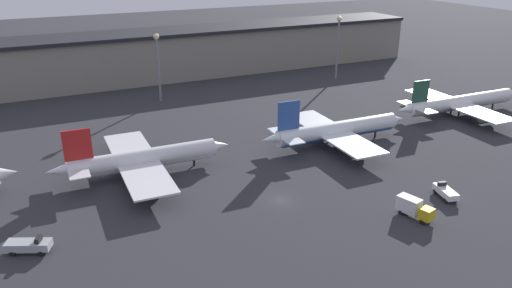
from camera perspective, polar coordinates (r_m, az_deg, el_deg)
ground at (r=96.62m, az=2.79°, el=-6.41°), size 600.00×600.00×0.00m
terminal_building at (r=185.54m, az=-12.65°, el=9.78°), size 217.38×21.02×17.20m
airplane_1 at (r=108.08m, az=-12.86°, el=-1.73°), size 38.77×35.73×12.04m
airplane_2 at (r=123.43m, az=9.15°, el=1.55°), size 40.64×33.44×12.56m
airplane_3 at (r=155.81m, az=22.26°, el=4.39°), size 44.90×35.55×11.51m
service_vehicle_0 at (r=103.57m, az=20.83°, el=-5.11°), size 3.74×6.42×2.68m
service_vehicle_2 at (r=94.30m, az=17.57°, el=-6.92°), size 3.90×7.12×3.50m
service_vehicle_3 at (r=88.42m, az=-24.53°, el=-10.48°), size 7.35×5.13×2.79m
lamp_post_1 at (r=156.86m, az=-11.16°, el=9.64°), size 1.80×1.80×21.03m
lamp_post_2 at (r=184.39m, az=9.36°, el=11.78°), size 1.80×1.80×22.44m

